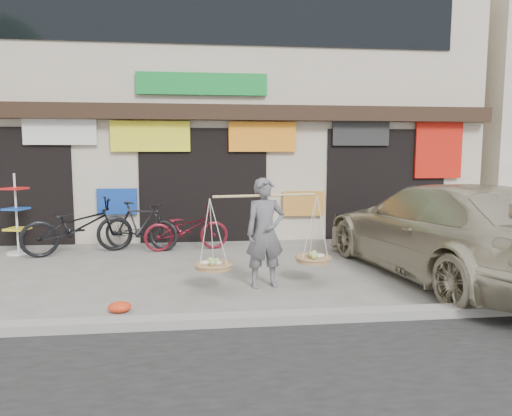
{
  "coord_description": "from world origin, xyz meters",
  "views": [
    {
      "loc": [
        0.04,
        -7.4,
        2.07
      ],
      "look_at": [
        0.96,
        0.9,
        1.1
      ],
      "focal_mm": 32.0,
      "sensor_mm": 36.0,
      "label": 1
    }
  ],
  "objects": [
    {
      "name": "kerb",
      "position": [
        0.0,
        -2.0,
        0.06
      ],
      "size": [
        70.0,
        0.25,
        0.12
      ],
      "primitive_type": "cube",
      "color": "gray",
      "rests_on": "ground"
    },
    {
      "name": "shophouse_block",
      "position": [
        -0.0,
        6.42,
        3.45
      ],
      "size": [
        14.0,
        6.32,
        7.0
      ],
      "color": "beige",
      "rests_on": "ground"
    },
    {
      "name": "bike_1",
      "position": [
        -1.38,
        2.67,
        0.53
      ],
      "size": [
        1.83,
        1.1,
        1.06
      ],
      "primitive_type": "imported",
      "rotation": [
        0.0,
        0.0,
        1.2
      ],
      "color": "black",
      "rests_on": "ground"
    },
    {
      "name": "bike_2",
      "position": [
        -0.38,
        2.53,
        0.48
      ],
      "size": [
        1.9,
        0.91,
        0.96
      ],
      "primitive_type": "imported",
      "rotation": [
        0.0,
        0.0,
        1.73
      ],
      "color": "maroon",
      "rests_on": "ground"
    },
    {
      "name": "red_bag",
      "position": [
        -1.11,
        -1.39,
        0.07
      ],
      "size": [
        0.31,
        0.25,
        0.14
      ],
      "primitive_type": "ellipsoid",
      "color": "red",
      "rests_on": "ground"
    },
    {
      "name": "bike_0",
      "position": [
        -2.62,
        2.39,
        0.59
      ],
      "size": [
        2.36,
        1.54,
        1.17
      ],
      "primitive_type": "imported",
      "rotation": [
        0.0,
        0.0,
        1.95
      ],
      "color": "black",
      "rests_on": "ground"
    },
    {
      "name": "street_vendor",
      "position": [
        0.96,
        -0.42,
        0.8
      ],
      "size": [
        2.18,
        0.84,
        1.72
      ],
      "rotation": [
        0.0,
        0.0,
        0.17
      ],
      "color": "#5E5E63",
      "rests_on": "ground"
    },
    {
      "name": "suv",
      "position": [
        4.07,
        -0.14,
        0.8
      ],
      "size": [
        2.94,
        5.78,
        1.61
      ],
      "rotation": [
        0.0,
        0.0,
        3.27
      ],
      "color": "#B8AF94",
      "rests_on": "ground"
    },
    {
      "name": "display_rack",
      "position": [
        -3.89,
        2.54,
        0.68
      ],
      "size": [
        0.49,
        0.49,
        1.7
      ],
      "rotation": [
        0.0,
        0.0,
        -0.25
      ],
      "color": "silver",
      "rests_on": "ground"
    },
    {
      "name": "ground",
      "position": [
        0.0,
        0.0,
        0.0
      ],
      "size": [
        70.0,
        70.0,
        0.0
      ],
      "primitive_type": "plane",
      "color": "gray",
      "rests_on": "ground"
    }
  ]
}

